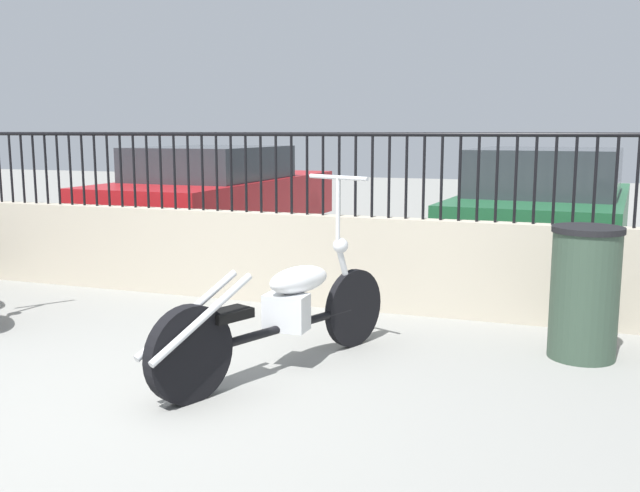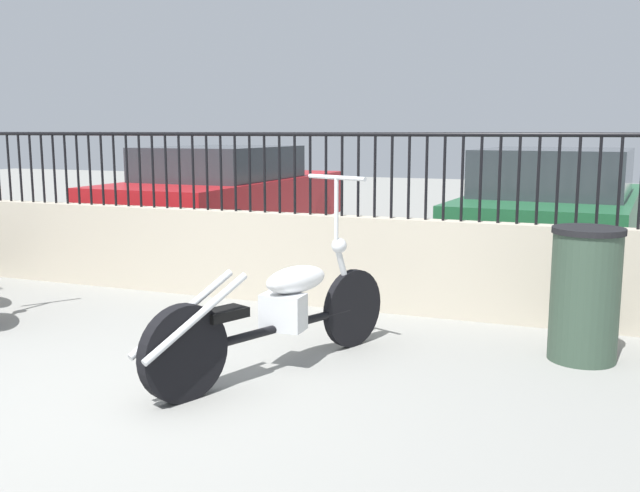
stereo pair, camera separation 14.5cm
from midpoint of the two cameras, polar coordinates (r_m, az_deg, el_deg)
name	(u,v)px [view 2 (the right image)]	position (r m, az deg, el deg)	size (l,w,h in m)	color
ground_plane	(102,405)	(4.37, -16.11, -12.11)	(40.00, 40.00, 0.00)	gray
low_wall	(288,258)	(6.52, -1.96, -0.97)	(10.16, 0.18, 0.82)	#B2A893
fence_railing	(287,161)	(6.42, -2.01, 6.82)	(10.16, 0.04, 0.73)	black
motorcycle_black	(269,315)	(4.63, -3.16, -5.51)	(0.97, 1.96, 1.26)	black
trash_bin	(585,294)	(5.21, 21.18, -3.62)	(0.48, 0.48, 0.92)	#334738
car_red	(228,194)	(10.10, -7.00, 4.17)	(1.84, 4.51, 1.35)	black
car_green	(554,207)	(8.77, 18.69, 2.96)	(2.07, 4.14, 1.36)	black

